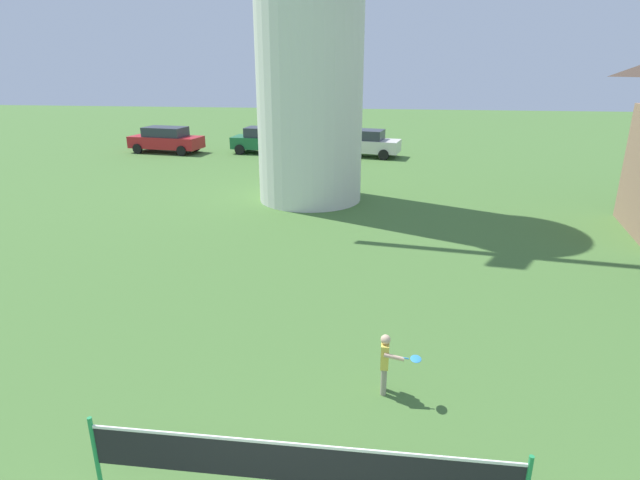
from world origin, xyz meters
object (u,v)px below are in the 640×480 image
parked_car_green (264,140)px  parked_car_cream (362,142)px  parked_car_red (166,139)px  tennis_net (300,464)px  player_far (386,360)px

parked_car_green → parked_car_cream: (5.99, -0.39, 0.00)m
parked_car_red → parked_car_cream: size_ratio=0.99×
tennis_net → player_far: (1.05, 2.54, -0.06)m
tennis_net → parked_car_green: bearing=103.9°
parked_car_red → parked_car_cream: (12.03, 0.21, 0.00)m
parked_car_green → parked_car_cream: size_ratio=0.84×
player_far → parked_car_cream: (-1.52, 23.13, 0.19)m
parked_car_red → parked_car_cream: bearing=1.0°
tennis_net → parked_car_red: 28.37m
tennis_net → parked_car_red: bearing=116.2°
parked_car_red → parked_car_cream: 12.03m
tennis_net → parked_car_cream: bearing=91.1°
player_far → parked_car_green: bearing=107.7°
player_far → parked_car_green: (-7.51, 23.52, 0.18)m
player_far → parked_car_green: parked_car_green is taller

